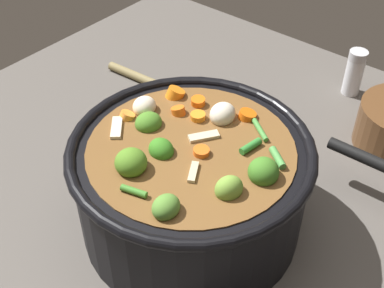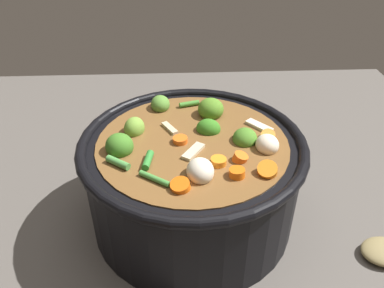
{
  "view_description": "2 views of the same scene",
  "coord_description": "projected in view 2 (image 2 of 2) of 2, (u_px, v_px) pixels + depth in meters",
  "views": [
    {
      "loc": [
        0.38,
        0.31,
        0.57
      ],
      "look_at": [
        -0.02,
        -0.01,
        0.13
      ],
      "focal_mm": 48.44,
      "sensor_mm": 36.0,
      "label": 1
    },
    {
      "loc": [
        -0.44,
        0.02,
        0.44
      ],
      "look_at": [
        0.02,
        -0.0,
        0.13
      ],
      "focal_mm": 35.75,
      "sensor_mm": 36.0,
      "label": 2
    }
  ],
  "objects": [
    {
      "name": "ground_plane",
      "position": [
        192.0,
        215.0,
        0.61
      ],
      "size": [
        1.1,
        1.1,
        0.0
      ],
      "primitive_type": "plane",
      "color": "#514C47"
    },
    {
      "name": "cooking_pot",
      "position": [
        192.0,
        178.0,
        0.56
      ],
      "size": [
        0.32,
        0.32,
        0.17
      ],
      "color": "black",
      "rests_on": "ground_plane"
    }
  ]
}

